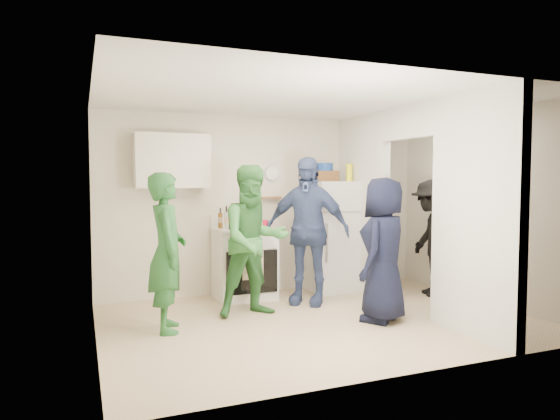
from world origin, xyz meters
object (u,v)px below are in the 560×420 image
object	(u,v)px
stove	(244,263)
person_green_center	(254,241)
person_nook	(432,238)
wicker_basket	(324,176)
fridge	(332,236)
person_navy	(384,250)
yellow_cup_stack_top	(349,173)
person_denim	(307,230)
blue_bowl	(325,167)
person_green_left	(167,252)

from	to	relation	value
stove	person_green_center	bearing A→B (deg)	-100.01
person_green_center	person_nook	distance (m)	2.63
wicker_basket	person_nook	size ratio (longest dim) A/B	0.22
fridge	person_navy	xyz separation A→B (m)	(-0.19, -1.61, 0.02)
wicker_basket	yellow_cup_stack_top	distance (m)	0.36
fridge	wicker_basket	world-z (taller)	wicker_basket
person_denim	person_navy	world-z (taller)	person_denim
yellow_cup_stack_top	person_green_center	xyz separation A→B (m)	(-1.69, -0.74, -0.82)
yellow_cup_stack_top	person_navy	distance (m)	1.80
wicker_basket	blue_bowl	world-z (taller)	blue_bowl
yellow_cup_stack_top	person_navy	size ratio (longest dim) A/B	0.15
person_green_left	person_denim	world-z (taller)	person_denim
fridge	person_navy	world-z (taller)	person_navy
wicker_basket	person_navy	bearing A→B (deg)	-93.12
person_navy	yellow_cup_stack_top	bearing A→B (deg)	-141.97
fridge	person_green_left	xyz separation A→B (m)	(-2.53, -1.08, 0.05)
person_navy	person_denim	bearing A→B (deg)	-103.16
yellow_cup_stack_top	person_navy	bearing A→B (deg)	-105.19
person_navy	person_green_left	bearing A→B (deg)	-49.67
person_navy	person_nook	size ratio (longest dim) A/B	1.01
stove	yellow_cup_stack_top	world-z (taller)	yellow_cup_stack_top
fridge	blue_bowl	distance (m)	1.00
wicker_basket	person_denim	world-z (taller)	person_denim
stove	yellow_cup_stack_top	distance (m)	1.98
person_green_center	person_denim	size ratio (longest dim) A/B	0.94
stove	person_navy	bearing A→B (deg)	-55.47
yellow_cup_stack_top	person_nook	distance (m)	1.46
person_green_center	stove	bearing A→B (deg)	77.25
person_denim	person_navy	distance (m)	1.17
blue_bowl	person_nook	size ratio (longest dim) A/B	0.15
fridge	person_green_left	bearing A→B (deg)	-156.92
fridge	person_denim	bearing A→B (deg)	-140.21
blue_bowl	yellow_cup_stack_top	xyz separation A→B (m)	(0.32, -0.15, -0.08)
person_green_left	stove	bearing A→B (deg)	-40.48
fridge	person_navy	bearing A→B (deg)	-96.74
person_denim	person_green_left	bearing A→B (deg)	-123.57
blue_bowl	person_green_left	bearing A→B (deg)	-155.10
wicker_basket	yellow_cup_stack_top	bearing A→B (deg)	-25.11
person_green_center	fridge	bearing A→B (deg)	26.94
yellow_cup_stack_top	wicker_basket	bearing A→B (deg)	154.89
fridge	person_denim	size ratio (longest dim) A/B	0.83
fridge	wicker_basket	xyz separation A→B (m)	(-0.10, 0.05, 0.87)
fridge	stove	bearing A→B (deg)	178.70
wicker_basket	person_nook	world-z (taller)	wicker_basket
person_green_left	person_green_center	world-z (taller)	person_green_center
wicker_basket	person_green_left	size ratio (longest dim) A/B	0.21
stove	fridge	size ratio (longest dim) A/B	0.60
stove	fridge	bearing A→B (deg)	-1.30
person_green_center	person_denim	world-z (taller)	person_denim
yellow_cup_stack_top	person_nook	xyz separation A→B (m)	(0.93, -0.67, -0.90)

